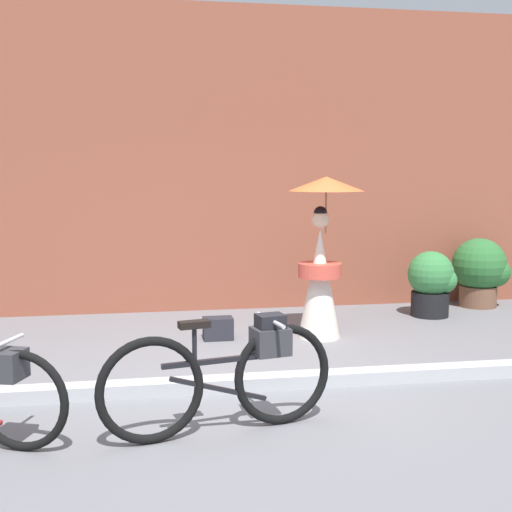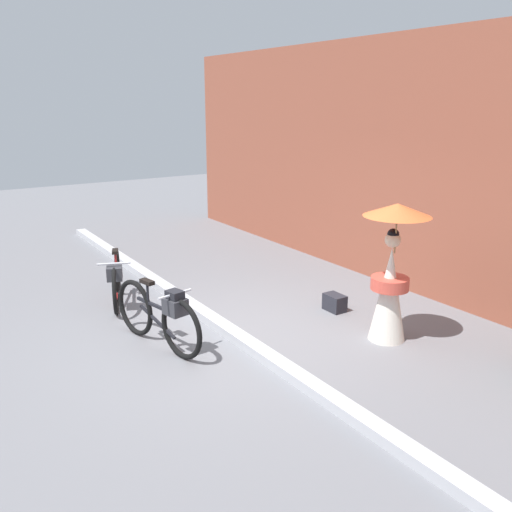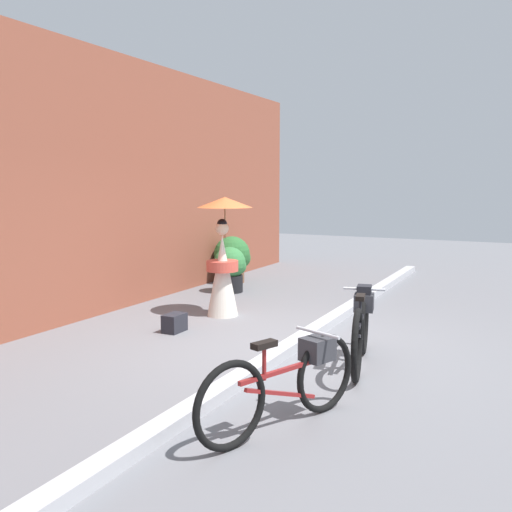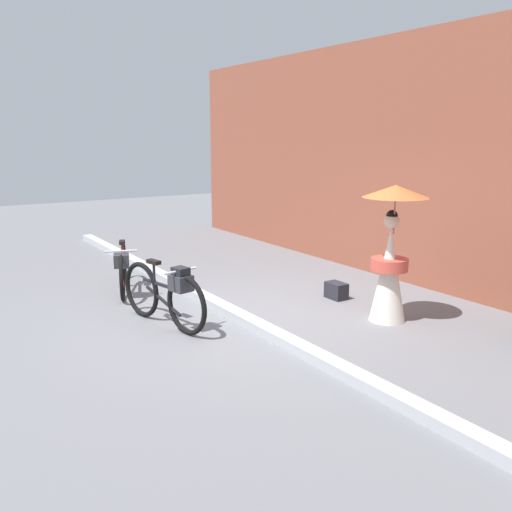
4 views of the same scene
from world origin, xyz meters
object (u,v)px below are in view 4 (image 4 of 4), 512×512
Objects in this scene: person_with_parasol at (391,252)px; backpack_on_pavement at (336,290)px; bicycle_far_side at (166,294)px; bicycle_near_officer at (123,267)px.

person_with_parasol reaches higher than backpack_on_pavement.
person_with_parasol is (1.40, 2.59, 0.50)m from bicycle_far_side.
bicycle_far_side is at bearing -118.46° from person_with_parasol.
bicycle_near_officer is 4.15m from person_with_parasol.
bicycle_near_officer is 0.93× the size of person_with_parasol.
person_with_parasol is at bearing 61.54° from bicycle_far_side.
person_with_parasol reaches higher than bicycle_far_side.
backpack_on_pavement is (-1.16, 0.10, -0.81)m from person_with_parasol.
backpack_on_pavement is at bearing 51.02° from bicycle_near_officer.
person_with_parasol reaches higher than bicycle_near_officer.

